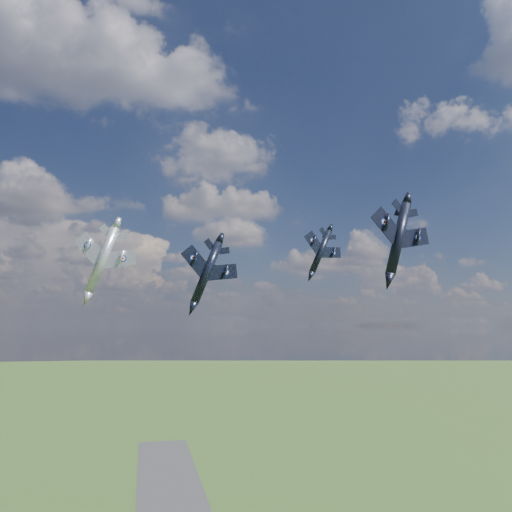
{
  "coord_description": "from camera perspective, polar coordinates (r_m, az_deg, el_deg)",
  "views": [
    {
      "loc": [
        -13.09,
        -68.24,
        69.11
      ],
      "look_at": [
        5.61,
        15.54,
        81.15
      ],
      "focal_mm": 35.0,
      "sensor_mm": 36.0,
      "label": 1
    }
  ],
  "objects": [
    {
      "name": "jet_high_navy",
      "position": [
        110.29,
        7.4,
        0.52
      ],
      "size": [
        12.68,
        15.84,
        7.1
      ],
      "primitive_type": null,
      "rotation": [
        0.0,
        0.44,
        0.15
      ],
      "color": "black"
    },
    {
      "name": "jet_right_navy",
      "position": [
        71.28,
        15.98,
        1.96
      ],
      "size": [
        13.07,
        16.09,
        6.02
      ],
      "primitive_type": null,
      "rotation": [
        0.0,
        0.31,
        0.17
      ],
      "color": "black"
    },
    {
      "name": "jet_lead_navy",
      "position": [
        87.77,
        -5.65,
        -1.85
      ],
      "size": [
        12.63,
        16.43,
        7.15
      ],
      "primitive_type": null,
      "rotation": [
        0.0,
        0.37,
        0.06
      ],
      "color": "black"
    },
    {
      "name": "jet_left_silver",
      "position": [
        85.36,
        -17.16,
        -0.41
      ],
      "size": [
        14.34,
        17.51,
        6.83
      ],
      "primitive_type": null,
      "rotation": [
        0.0,
        0.35,
        -0.19
      ],
      "color": "#A3A7AE"
    }
  ]
}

